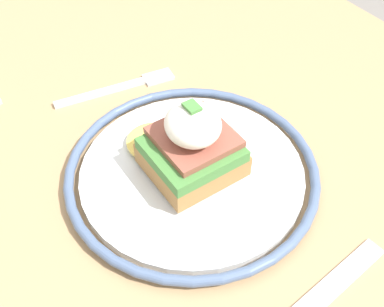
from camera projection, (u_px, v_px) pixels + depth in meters
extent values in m
cube|color=tan|center=(148.00, 191.00, 0.50)|extent=(0.99, 0.87, 0.03)
cylinder|color=tan|center=(200.00, 103.00, 1.16)|extent=(0.06, 0.06, 0.71)
cylinder|color=silver|center=(192.00, 174.00, 0.49)|extent=(0.23, 0.23, 0.01)
torus|color=slate|center=(192.00, 171.00, 0.48)|extent=(0.26, 0.26, 0.01)
cube|color=#9E703D|center=(192.00, 159.00, 0.47)|extent=(0.08, 0.09, 0.02)
cube|color=#427A38|center=(192.00, 150.00, 0.45)|extent=(0.08, 0.08, 0.01)
cube|color=brown|center=(194.00, 137.00, 0.45)|extent=(0.07, 0.07, 0.01)
ellipsoid|color=white|center=(193.00, 124.00, 0.43)|extent=(0.05, 0.05, 0.04)
cylinder|color=#E5C656|center=(153.00, 141.00, 0.50)|extent=(0.05, 0.05, 0.00)
cube|color=#47843D|center=(192.00, 107.00, 0.42)|extent=(0.02, 0.01, 0.00)
cube|color=silver|center=(101.00, 93.00, 0.58)|extent=(0.03, 0.11, 0.00)
cube|color=silver|center=(158.00, 77.00, 0.60)|extent=(0.03, 0.04, 0.00)
cube|color=silver|center=(337.00, 282.00, 0.41)|extent=(0.03, 0.11, 0.00)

